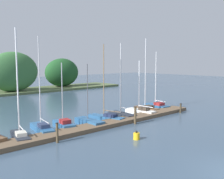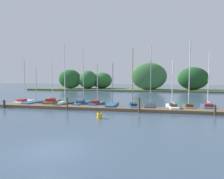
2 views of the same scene
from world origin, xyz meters
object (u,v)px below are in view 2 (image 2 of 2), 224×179
Objects in this scene: sailboat_0 at (25,102)px; sailboat_1 at (36,103)px; channel_buoy_1 at (99,116)px; mooring_piling_3 at (215,110)px; sailboat_3 at (64,103)px; sailboat_6 at (113,105)px; sailboat_4 at (83,103)px; mooring_piling_1 at (67,104)px; mooring_piling_2 at (139,105)px; sailboat_2 at (52,102)px; sailboat_10 at (189,105)px; sailboat_5 at (97,104)px; sailboat_8 at (150,106)px; mooring_piling_0 at (4,104)px; sailboat_11 at (208,107)px; sailboat_7 at (133,105)px.

sailboat_1 is at bearing -96.44° from sailboat_0.
mooring_piling_3 is at bearing 16.71° from channel_buoy_1.
sailboat_3 is 1.48× the size of sailboat_6.
sailboat_4 is at bearing -84.93° from sailboat_0.
mooring_piling_1 is at bearing 179.94° from mooring_piling_3.
mooring_piling_3 is (14.95, -3.48, 0.18)m from sailboat_4.
mooring_piling_1 is 0.89× the size of mooring_piling_2.
sailboat_2 is 17.53m from sailboat_10.
mooring_piling_1 is (1.58, -2.61, 0.26)m from sailboat_3.
sailboat_3 is (2.13, -0.76, 0.07)m from sailboat_2.
sailboat_4 reaches higher than sailboat_5.
mooring_piling_1 is at bearing 153.57° from sailboat_5.
sailboat_8 is at bearing -82.50° from sailboat_4.
sailboat_3 is 5.67× the size of mooring_piling_1.
sailboat_1 is 8.53m from sailboat_5.
sailboat_8 is 17.89m from mooring_piling_0.
sailboat_2 is (4.31, -0.14, 0.06)m from sailboat_0.
sailboat_1 is 0.69× the size of sailboat_8.
sailboat_5 reaches higher than mooring_piling_3.
sailboat_5 is 11.21m from sailboat_10.
mooring_piling_2 is (9.75, -2.62, 0.35)m from sailboat_3.
mooring_piling_2 is at bearing -91.33° from sailboat_3.
sailboat_10 is at bearing 31.37° from mooring_piling_2.
sailboat_2 is 5.02m from mooring_piling_1.
mooring_piling_3 is (12.98, -3.32, 0.19)m from sailboat_5.
sailboat_11 is 3.65m from mooring_piling_3.
sailboat_2 is at bearing 84.03° from sailboat_3.
sailboat_8 is at bearing -86.39° from sailboat_0.
sailboat_1 is 2.23m from sailboat_2.
sailboat_6 is 0.73× the size of sailboat_8.
mooring_piling_0 is 0.88× the size of mooring_piling_3.
sailboat_7 is 8.76m from sailboat_11.
sailboat_2 is 5.71× the size of mooring_piling_3.
mooring_piling_0 is (-24.26, -3.57, 0.15)m from sailboat_11.
sailboat_8 is 4.50m from sailboat_10.
channel_buoy_1 is at bearing -150.67° from sailboat_5.
sailboat_5 is (6.32, -0.07, -0.04)m from sailboat_2.
sailboat_6 is at bearing 142.39° from mooring_piling_2.
sailboat_11 is 7.12× the size of mooring_piling_0.
sailboat_8 reaches higher than mooring_piling_3.
mooring_piling_3 is at bearing -122.42° from sailboat_7.
sailboat_5 is at bearing 165.67° from mooring_piling_3.
channel_buoy_1 is at bearing -134.85° from sailboat_2.
sailboat_5 reaches higher than sailboat_1.
mooring_piling_2 reaches higher than mooring_piling_0.
mooring_piling_0 is at bearing 179.70° from mooring_piling_1.
sailboat_4 is at bearing 90.78° from sailboat_8.
sailboat_5 is at bearing 51.66° from mooring_piling_1.
mooring_piling_2 is at bearing -104.03° from sailboat_4.
mooring_piling_1 is at bearing 111.68° from sailboat_8.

